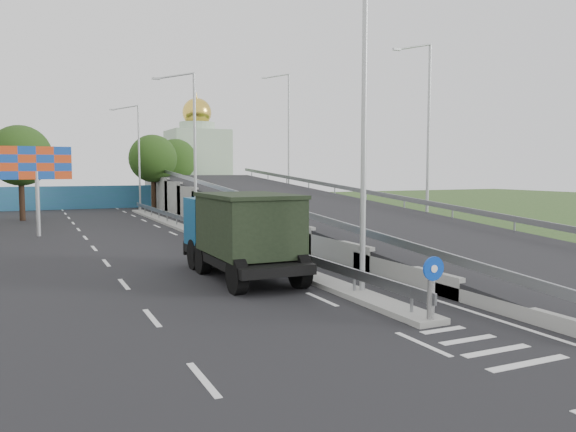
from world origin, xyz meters
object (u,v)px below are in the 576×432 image
sign_bollard (432,288)px  billboard (37,168)px  dump_truck (240,231)px  lamp_post_near (359,116)px  lamp_post_far (137,152)px  lamp_post_mid (192,143)px  church (198,160)px

sign_bollard → billboard: size_ratio=0.30×
billboard → dump_truck: (6.80, -17.29, -2.40)m
sign_bollard → lamp_post_near: (0.11, 3.83, 4.77)m
lamp_post_far → lamp_post_mid: bearing=-90.0°
lamp_post_near → church: size_ratio=0.73×
lamp_post_near → lamp_post_far: 40.00m
lamp_post_near → billboard: size_ratio=1.83×
lamp_post_near → church: bearing=79.6°
sign_bollard → dump_truck: dump_truck is taller
lamp_post_mid → sign_bollard: bearing=-90.3°
sign_bollard → lamp_post_far: lamp_post_far is taller
billboard → lamp_post_mid: bearing=-12.4°
lamp_post_near → dump_truck: lamp_post_near is taller
lamp_post_near → billboard: (-9.11, 22.00, -1.62)m
sign_bollard → billboard: bearing=109.2°
lamp_post_far → church: (9.89, 14.00, -0.50)m
lamp_post_mid → lamp_post_far: 20.00m
church → dump_truck: church is taller
sign_bollard → dump_truck: bearing=104.4°
billboard → sign_bollard: bearing=-70.8°
sign_bollard → lamp_post_mid: size_ratio=0.17×
church → lamp_post_mid: bearing=-106.2°
church → billboard: size_ratio=2.51×
lamp_post_far → lamp_post_near: bearing=-90.0°
church → billboard: bearing=-120.7°
sign_bollard → lamp_post_near: size_ratio=0.17×
lamp_post_mid → church: size_ratio=0.73×
lamp_post_near → lamp_post_mid: bearing=90.0°
sign_bollard → lamp_post_near: 6.12m
sign_bollard → lamp_post_near: bearing=88.4°
billboard → dump_truck: size_ratio=0.75×
lamp_post_mid → billboard: 9.47m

